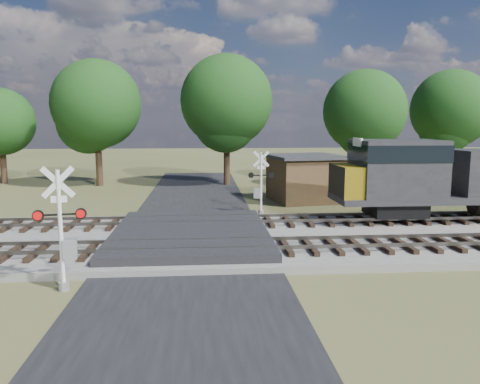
{
  "coord_description": "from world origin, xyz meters",
  "views": [
    {
      "loc": [
        0.63,
        -20.62,
        5.48
      ],
      "look_at": [
        2.39,
        2.0,
        2.1
      ],
      "focal_mm": 35.0,
      "sensor_mm": 36.0,
      "label": 1
    }
  ],
  "objects": [
    {
      "name": "ground",
      "position": [
        0.0,
        0.0,
        0.0
      ],
      "size": [
        160.0,
        160.0,
        0.0
      ],
      "primitive_type": "plane",
      "color": "#424424",
      "rests_on": "ground"
    },
    {
      "name": "ballast_bed",
      "position": [
        10.0,
        0.5,
        0.15
      ],
      "size": [
        140.0,
        10.0,
        0.3
      ],
      "primitive_type": "cube",
      "color": "gray",
      "rests_on": "ground"
    },
    {
      "name": "road",
      "position": [
        0.0,
        0.0,
        0.04
      ],
      "size": [
        7.0,
        60.0,
        0.08
      ],
      "primitive_type": "cube",
      "color": "black",
      "rests_on": "ground"
    },
    {
      "name": "crossing_panel",
      "position": [
        0.0,
        0.5,
        0.32
      ],
      "size": [
        7.0,
        9.0,
        0.62
      ],
      "primitive_type": "cube",
      "color": "#262628",
      "rests_on": "ground"
    },
    {
      "name": "track_near",
      "position": [
        3.12,
        -2.0,
        0.41
      ],
      "size": [
        140.0,
        2.6,
        0.33
      ],
      "color": "black",
      "rests_on": "ballast_bed"
    },
    {
      "name": "track_far",
      "position": [
        3.12,
        3.0,
        0.41
      ],
      "size": [
        140.0,
        2.6,
        0.33
      ],
      "color": "black",
      "rests_on": "ballast_bed"
    },
    {
      "name": "crossing_signal_near",
      "position": [
        -3.93,
        -5.43,
        1.71
      ],
      "size": [
        1.65,
        0.44,
        4.12
      ],
      "rotation": [
        0.0,
        0.0,
        0.18
      ],
      "color": "silver",
      "rests_on": "ground"
    },
    {
      "name": "crossing_signal_far",
      "position": [
        3.95,
        6.81,
        1.6
      ],
      "size": [
        1.55,
        0.35,
        3.84
      ],
      "rotation": [
        0.0,
        0.0,
        3.05
      ],
      "color": "silver",
      "rests_on": "ground"
    },
    {
      "name": "equipment_shed",
      "position": [
        7.7,
        11.53,
        1.64
      ],
      "size": [
        5.52,
        5.52,
        3.24
      ],
      "rotation": [
        0.0,
        0.0,
        0.18
      ],
      "color": "#4C3320",
      "rests_on": "ground"
    },
    {
      "name": "treeline",
      "position": [
        4.65,
        20.35,
        6.65
      ],
      "size": [
        77.79,
        11.31,
        11.26
      ],
      "color": "black",
      "rests_on": "ground"
    }
  ]
}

